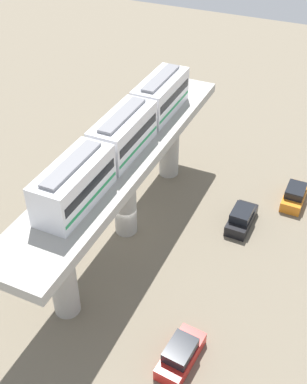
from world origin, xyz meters
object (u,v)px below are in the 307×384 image
Objects in this scene: train at (123,134)px; parked_car_black at (242,218)px; parked_car_red at (181,354)px; parked_car_orange at (295,195)px.

parked_car_black is (-8.88, -4.62, -8.91)m from train.
parked_car_red is (-0.22, 14.77, 0.00)m from parked_car_black.
parked_car_orange is at bearing -94.51° from parked_car_red.
train is at bearing 28.82° from parked_car_black.
train reaches higher than parked_car_orange.
parked_car_black is at bearing 56.06° from parked_car_orange.
parked_car_black is at bearing -84.08° from parked_car_red.
parked_car_orange and parked_car_red have the same top height.
train is 4.72× the size of parked_car_red.
train reaches higher than parked_car_black.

